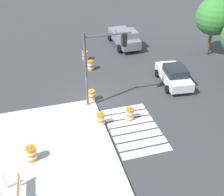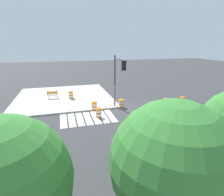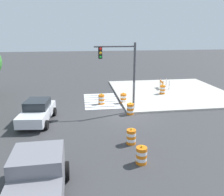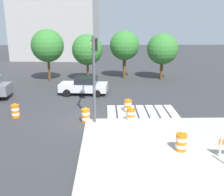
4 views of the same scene
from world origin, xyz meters
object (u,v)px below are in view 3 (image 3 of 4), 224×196
(traffic_barrel_near_corner, at_px, (101,99))
(traffic_barrel_median_near, at_px, (141,155))
(traffic_barrel_median_far, at_px, (131,137))
(construction_barricade, at_px, (163,83))
(sports_car, at_px, (37,111))
(traffic_light_pole, at_px, (120,65))
(traffic_barrel_crosswalk_end, at_px, (130,109))
(traffic_barrel_on_sidewalk, at_px, (162,90))
(pickup_truck, at_px, (37,181))
(traffic_barrel_far_curb, at_px, (123,98))

(traffic_barrel_near_corner, bearing_deg, traffic_barrel_median_near, -174.02)
(traffic_barrel_median_far, distance_m, construction_barricade, 13.96)
(sports_car, distance_m, traffic_barrel_near_corner, 6.24)
(traffic_light_pole, bearing_deg, construction_barricade, -42.15)
(traffic_barrel_crosswalk_end, xyz_separation_m, traffic_barrel_median_far, (-4.96, 1.03, 0.00))
(sports_car, height_order, traffic_barrel_on_sidewalk, sports_car)
(traffic_barrel_crosswalk_end, bearing_deg, traffic_barrel_median_far, 168.21)
(traffic_barrel_median_near, bearing_deg, pickup_truck, 114.52)
(sports_car, relative_size, pickup_truck, 0.86)
(sports_car, distance_m, traffic_barrel_median_near, 8.96)
(sports_car, bearing_deg, pickup_truck, -170.71)
(pickup_truck, distance_m, traffic_barrel_median_far, 6.39)
(sports_car, height_order, traffic_barrel_median_far, sports_car)
(traffic_barrel_median_far, xyz_separation_m, traffic_barrel_far_curb, (7.97, -1.05, 0.00))
(traffic_barrel_near_corner, relative_size, traffic_barrel_median_far, 1.00)
(traffic_barrel_crosswalk_end, bearing_deg, traffic_barrel_far_curb, -0.25)
(sports_car, relative_size, construction_barricade, 3.44)
(traffic_barrel_median_near, bearing_deg, traffic_barrel_far_curb, -5.63)
(traffic_barrel_median_near, height_order, traffic_barrel_far_curb, same)
(sports_car, xyz_separation_m, construction_barricade, (8.02, -12.56, -0.09))
(traffic_barrel_crosswalk_end, distance_m, construction_barricade, 9.19)
(traffic_barrel_median_near, relative_size, traffic_barrel_far_curb, 1.00)
(traffic_barrel_near_corner, bearing_deg, traffic_barrel_far_curb, -89.04)
(pickup_truck, distance_m, traffic_barrel_far_curb, 13.57)
(traffic_barrel_median_far, bearing_deg, traffic_barrel_far_curb, -7.49)
(traffic_barrel_median_near, bearing_deg, traffic_barrel_crosswalk_end, -7.88)
(traffic_barrel_crosswalk_end, xyz_separation_m, construction_barricade, (7.41, -5.43, 0.27))
(construction_barricade, bearing_deg, traffic_barrel_median_far, 152.42)
(pickup_truck, relative_size, traffic_light_pole, 0.94)
(pickup_truck, bearing_deg, sports_car, 9.29)
(pickup_truck, distance_m, traffic_barrel_near_corner, 12.80)
(sports_car, xyz_separation_m, traffic_barrel_on_sidewalk, (5.76, -11.70, -0.21))
(traffic_barrel_far_curb, height_order, traffic_light_pole, traffic_light_pole)
(traffic_barrel_median_far, bearing_deg, traffic_barrel_near_corner, 7.24)
(traffic_barrel_median_near, height_order, traffic_barrel_on_sidewalk, traffic_barrel_on_sidewalk)
(traffic_barrel_median_near, height_order, traffic_light_pole, traffic_light_pole)
(sports_car, relative_size, traffic_light_pole, 0.81)
(traffic_barrel_median_far, height_order, traffic_light_pole, traffic_light_pole)
(sports_car, relative_size, traffic_barrel_crosswalk_end, 4.38)
(pickup_truck, height_order, traffic_barrel_far_curb, pickup_truck)
(traffic_barrel_on_sidewalk, bearing_deg, traffic_barrel_crosswalk_end, 138.43)
(construction_barricade, bearing_deg, traffic_barrel_on_sidewalk, 159.21)
(sports_car, distance_m, construction_barricade, 14.90)
(pickup_truck, relative_size, traffic_barrel_on_sidewalk, 5.09)
(traffic_barrel_far_curb, xyz_separation_m, construction_barricade, (4.40, -5.41, 0.27))
(traffic_barrel_crosswalk_end, distance_m, traffic_light_pole, 3.59)
(traffic_barrel_near_corner, relative_size, construction_barricade, 0.78)
(sports_car, height_order, construction_barricade, sports_car)
(pickup_truck, relative_size, traffic_barrel_median_near, 5.09)
(traffic_light_pole, bearing_deg, traffic_barrel_near_corner, 28.92)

